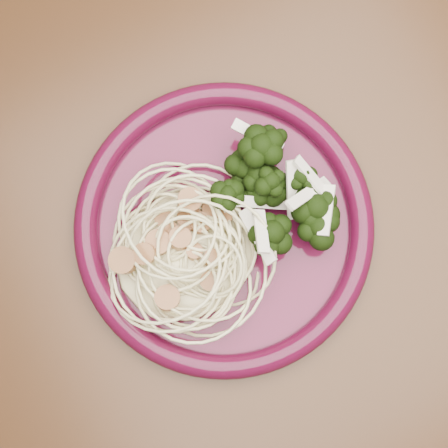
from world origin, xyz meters
name	(u,v)px	position (x,y,z in m)	size (l,w,h in m)	color
dining_table	(266,184)	(0.00, 0.00, 0.65)	(1.20, 0.80, 0.75)	#472814
dinner_plate	(224,226)	(-0.07, -0.04, 0.76)	(0.32, 0.32, 0.02)	#4A0D25
spaghetti_pile	(185,253)	(-0.11, -0.04, 0.77)	(0.13, 0.11, 0.03)	beige
scallop_cluster	(183,249)	(-0.11, -0.04, 0.80)	(0.11, 0.11, 0.04)	#AC6F3C
broccoli_pile	(271,186)	(-0.02, -0.03, 0.78)	(0.08, 0.13, 0.05)	black
onion_garnish	(274,179)	(-0.02, -0.03, 0.81)	(0.06, 0.08, 0.05)	white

